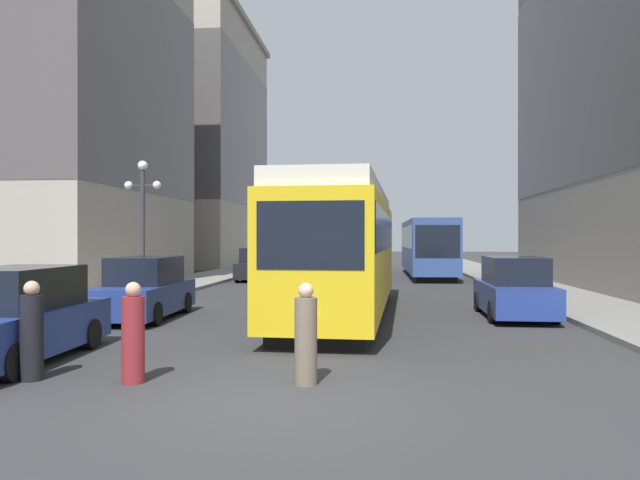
{
  "coord_description": "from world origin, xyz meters",
  "views": [
    {
      "loc": [
        1.51,
        -8.48,
        2.38
      ],
      "look_at": [
        0.11,
        5.43,
        2.34
      ],
      "focal_mm": 34.14,
      "sensor_mm": 36.0,
      "label": 1
    }
  ],
  "objects_px": {
    "parked_car_left_far": "(15,318)",
    "pedestrian_on_sidewalk": "(306,337)",
    "pedestrian_crossing_near": "(32,334)",
    "lamp_post_left_near": "(143,207)",
    "parked_car_right_far": "(514,289)",
    "parked_car_left_mid": "(257,265)",
    "transit_bus": "(427,245)",
    "parked_car_left_near": "(145,290)",
    "streetcar": "(344,247)",
    "pedestrian_crossing_far": "(133,336)"
  },
  "relations": [
    {
      "from": "transit_bus",
      "to": "pedestrian_on_sidewalk",
      "type": "bearing_deg",
      "value": -98.69
    },
    {
      "from": "streetcar",
      "to": "parked_car_left_mid",
      "type": "height_order",
      "value": "streetcar"
    },
    {
      "from": "parked_car_left_mid",
      "to": "pedestrian_on_sidewalk",
      "type": "distance_m",
      "value": 24.68
    },
    {
      "from": "lamp_post_left_near",
      "to": "parked_car_right_far",
      "type": "bearing_deg",
      "value": -14.35
    },
    {
      "from": "transit_bus",
      "to": "lamp_post_left_near",
      "type": "xyz_separation_m",
      "value": [
        -11.75,
        -16.36,
        1.6
      ]
    },
    {
      "from": "parked_car_left_far",
      "to": "pedestrian_crossing_near",
      "type": "relative_size",
      "value": 2.93
    },
    {
      "from": "streetcar",
      "to": "parked_car_left_near",
      "type": "distance_m",
      "value": 6.16
    },
    {
      "from": "parked_car_right_far",
      "to": "parked_car_left_far",
      "type": "xyz_separation_m",
      "value": [
        -10.97,
        -7.69,
        0.0
      ]
    },
    {
      "from": "parked_car_left_near",
      "to": "parked_car_right_far",
      "type": "distance_m",
      "value": 11.04
    },
    {
      "from": "transit_bus",
      "to": "lamp_post_left_near",
      "type": "distance_m",
      "value": 20.2
    },
    {
      "from": "pedestrian_crossing_far",
      "to": "streetcar",
      "type": "bearing_deg",
      "value": -44.22
    },
    {
      "from": "transit_bus",
      "to": "parked_car_left_near",
      "type": "xyz_separation_m",
      "value": [
        -9.85,
        -20.91,
        -1.1
      ]
    },
    {
      "from": "streetcar",
      "to": "parked_car_right_far",
      "type": "relative_size",
      "value": 3.04
    },
    {
      "from": "transit_bus",
      "to": "parked_car_left_near",
      "type": "height_order",
      "value": "transit_bus"
    },
    {
      "from": "parked_car_left_far",
      "to": "pedestrian_on_sidewalk",
      "type": "xyz_separation_m",
      "value": [
        5.77,
        -1.2,
        -0.07
      ]
    },
    {
      "from": "pedestrian_crossing_far",
      "to": "parked_car_left_far",
      "type": "bearing_deg",
      "value": 38.0
    },
    {
      "from": "parked_car_left_mid",
      "to": "parked_car_left_far",
      "type": "distance_m",
      "value": 22.8
    },
    {
      "from": "parked_car_left_near",
      "to": "parked_car_left_far",
      "type": "distance_m",
      "value": 6.43
    },
    {
      "from": "pedestrian_on_sidewalk",
      "to": "lamp_post_left_near",
      "type": "height_order",
      "value": "lamp_post_left_near"
    },
    {
      "from": "streetcar",
      "to": "parked_car_left_mid",
      "type": "relative_size",
      "value": 2.71
    },
    {
      "from": "streetcar",
      "to": "parked_car_left_far",
      "type": "bearing_deg",
      "value": -124.04
    },
    {
      "from": "parked_car_right_far",
      "to": "pedestrian_on_sidewalk",
      "type": "xyz_separation_m",
      "value": [
        -5.19,
        -8.89,
        -0.07
      ]
    },
    {
      "from": "parked_car_left_mid",
      "to": "parked_car_left_far",
      "type": "xyz_separation_m",
      "value": [
        0.0,
        -22.8,
        -0.0
      ]
    },
    {
      "from": "pedestrian_crossing_far",
      "to": "pedestrian_on_sidewalk",
      "type": "xyz_separation_m",
      "value": [
        2.84,
        0.18,
        -0.0
      ]
    },
    {
      "from": "parked_car_left_mid",
      "to": "parked_car_right_far",
      "type": "height_order",
      "value": "same"
    },
    {
      "from": "parked_car_right_far",
      "to": "pedestrian_crossing_near",
      "type": "xyz_separation_m",
      "value": [
        -9.79,
        -9.06,
        -0.07
      ]
    },
    {
      "from": "parked_car_left_near",
      "to": "parked_car_left_mid",
      "type": "relative_size",
      "value": 0.95
    },
    {
      "from": "streetcar",
      "to": "pedestrian_crossing_far",
      "type": "height_order",
      "value": "streetcar"
    },
    {
      "from": "transit_bus",
      "to": "parked_car_left_far",
      "type": "bearing_deg",
      "value": -110.38
    },
    {
      "from": "pedestrian_crossing_near",
      "to": "streetcar",
      "type": "bearing_deg",
      "value": 42.39
    },
    {
      "from": "parked_car_right_far",
      "to": "pedestrian_crossing_near",
      "type": "distance_m",
      "value": 13.34
    },
    {
      "from": "streetcar",
      "to": "pedestrian_on_sidewalk",
      "type": "relative_size",
      "value": 8.25
    },
    {
      "from": "streetcar",
      "to": "parked_car_left_mid",
      "type": "distance_m",
      "value": 16.05
    },
    {
      "from": "pedestrian_crossing_near",
      "to": "pedestrian_crossing_far",
      "type": "bearing_deg",
      "value": -21.09
    },
    {
      "from": "pedestrian_crossing_near",
      "to": "parked_car_right_far",
      "type": "bearing_deg",
      "value": 21.92
    },
    {
      "from": "parked_car_left_mid",
      "to": "lamp_post_left_near",
      "type": "xyz_separation_m",
      "value": [
        -1.9,
        -11.82,
        2.7
      ]
    },
    {
      "from": "parked_car_left_near",
      "to": "pedestrian_crossing_near",
      "type": "distance_m",
      "value": 7.89
    },
    {
      "from": "streetcar",
      "to": "parked_car_left_near",
      "type": "relative_size",
      "value": 2.86
    },
    {
      "from": "parked_car_left_mid",
      "to": "lamp_post_left_near",
      "type": "distance_m",
      "value": 12.27
    },
    {
      "from": "transit_bus",
      "to": "parked_car_left_far",
      "type": "distance_m",
      "value": 29.08
    },
    {
      "from": "parked_car_right_far",
      "to": "parked_car_left_far",
      "type": "relative_size",
      "value": 0.92
    },
    {
      "from": "pedestrian_crossing_near",
      "to": "parked_car_left_far",
      "type": "bearing_deg",
      "value": 109.59
    },
    {
      "from": "parked_car_left_near",
      "to": "pedestrian_on_sidewalk",
      "type": "relative_size",
      "value": 2.89
    },
    {
      "from": "parked_car_left_mid",
      "to": "parked_car_left_near",
      "type": "bearing_deg",
      "value": -93.3
    },
    {
      "from": "parked_car_left_far",
      "to": "pedestrian_crossing_far",
      "type": "relative_size",
      "value": 2.94
    },
    {
      "from": "parked_car_left_near",
      "to": "lamp_post_left_near",
      "type": "relative_size",
      "value": 0.93
    },
    {
      "from": "streetcar",
      "to": "parked_car_left_mid",
      "type": "bearing_deg",
      "value": 113.9
    },
    {
      "from": "parked_car_right_far",
      "to": "pedestrian_crossing_near",
      "type": "bearing_deg",
      "value": 43.69
    },
    {
      "from": "parked_car_left_mid",
      "to": "pedestrian_crossing_far",
      "type": "distance_m",
      "value": 24.36
    },
    {
      "from": "transit_bus",
      "to": "parked_car_left_far",
      "type": "xyz_separation_m",
      "value": [
        -9.85,
        -27.34,
        -1.1
      ]
    }
  ]
}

